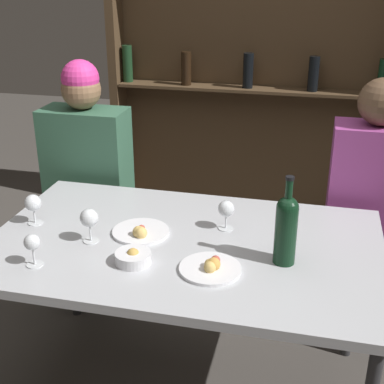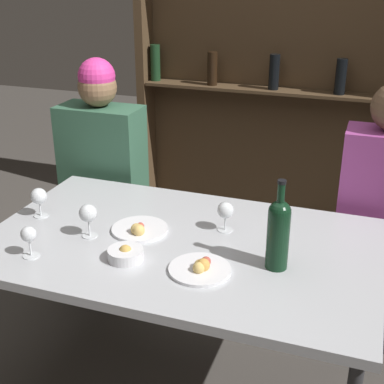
# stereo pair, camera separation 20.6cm
# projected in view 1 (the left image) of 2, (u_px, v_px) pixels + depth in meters

# --- Properties ---
(dining_table) EXTENTS (1.51, 0.93, 0.74)m
(dining_table) POSITION_uv_depth(u_px,v_px,m) (184.00, 254.00, 2.08)
(dining_table) COLOR #B7BABF
(dining_table) RESTS_ON ground_plane
(wine_rack_wall) EXTENTS (1.90, 0.21, 2.11)m
(wine_rack_wall) POSITION_uv_depth(u_px,v_px,m) (250.00, 69.00, 3.56)
(wine_rack_wall) COLOR #4C3823
(wine_rack_wall) RESTS_ON ground_plane
(wine_bottle) EXTENTS (0.08, 0.08, 0.33)m
(wine_bottle) POSITION_uv_depth(u_px,v_px,m) (286.00, 227.00, 1.86)
(wine_bottle) COLOR black
(wine_bottle) RESTS_ON dining_table
(wine_glass_0) EXTENTS (0.07, 0.07, 0.14)m
(wine_glass_0) POSITION_uv_depth(u_px,v_px,m) (89.00, 219.00, 2.02)
(wine_glass_0) COLOR silver
(wine_glass_0) RESTS_ON dining_table
(wine_glass_1) EXTENTS (0.07, 0.07, 0.12)m
(wine_glass_1) POSITION_uv_depth(u_px,v_px,m) (226.00, 210.00, 2.13)
(wine_glass_1) COLOR silver
(wine_glass_1) RESTS_ON dining_table
(wine_glass_2) EXTENTS (0.07, 0.07, 0.13)m
(wine_glass_2) POSITION_uv_depth(u_px,v_px,m) (33.00, 204.00, 2.17)
(wine_glass_2) COLOR silver
(wine_glass_2) RESTS_ON dining_table
(wine_glass_3) EXTENTS (0.06, 0.06, 0.12)m
(wine_glass_3) POSITION_uv_depth(u_px,v_px,m) (32.00, 244.00, 1.87)
(wine_glass_3) COLOR silver
(wine_glass_3) RESTS_ON dining_table
(food_plate_0) EXTENTS (0.22, 0.22, 0.05)m
(food_plate_0) POSITION_uv_depth(u_px,v_px,m) (211.00, 267.00, 1.86)
(food_plate_0) COLOR white
(food_plate_0) RESTS_ON dining_table
(food_plate_1) EXTENTS (0.23, 0.23, 0.05)m
(food_plate_1) POSITION_uv_depth(u_px,v_px,m) (141.00, 232.00, 2.11)
(food_plate_1) COLOR white
(food_plate_1) RESTS_ON dining_table
(snack_bowl) EXTENTS (0.13, 0.13, 0.06)m
(snack_bowl) POSITION_uv_depth(u_px,v_px,m) (133.00, 257.00, 1.91)
(snack_bowl) COLOR white
(snack_bowl) RESTS_ON dining_table
(seated_person_left) EXTENTS (0.43, 0.22, 1.30)m
(seated_person_left) POSITION_uv_depth(u_px,v_px,m) (89.00, 190.00, 2.82)
(seated_person_left) COLOR #26262B
(seated_person_left) RESTS_ON ground_plane
(seated_person_right) EXTENTS (0.37, 0.22, 1.28)m
(seated_person_right) POSITION_uv_depth(u_px,v_px,m) (366.00, 219.00, 2.53)
(seated_person_right) COLOR #26262B
(seated_person_right) RESTS_ON ground_plane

